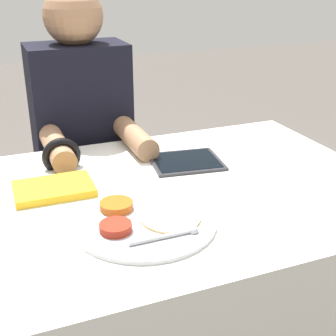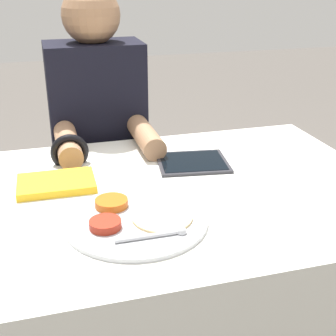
{
  "view_description": "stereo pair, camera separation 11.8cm",
  "coord_description": "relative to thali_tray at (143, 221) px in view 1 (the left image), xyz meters",
  "views": [
    {
      "loc": [
        -0.37,
        -1.01,
        1.26
      ],
      "look_at": [
        0.04,
        0.0,
        0.79
      ],
      "focal_mm": 50.0,
      "sensor_mm": 36.0,
      "label": 1
    },
    {
      "loc": [
        -0.26,
        -1.04,
        1.26
      ],
      "look_at": [
        0.04,
        0.0,
        0.79
      ],
      "focal_mm": 50.0,
      "sensor_mm": 36.0,
      "label": 2
    }
  ],
  "objects": [
    {
      "name": "dining_table",
      "position": [
        0.08,
        0.14,
        -0.37
      ],
      "size": [
        1.23,
        0.8,
        0.73
      ],
      "color": "silver",
      "rests_on": "ground_plane"
    },
    {
      "name": "thali_tray",
      "position": [
        0.0,
        0.0,
        0.0
      ],
      "size": [
        0.32,
        0.32,
        0.03
      ],
      "color": "#B7BABF",
      "rests_on": "dining_table"
    },
    {
      "name": "red_notebook",
      "position": [
        -0.16,
        0.24,
        0.0
      ],
      "size": [
        0.2,
        0.14,
        0.02
      ],
      "color": "silver",
      "rests_on": "dining_table"
    },
    {
      "name": "tablet_device",
      "position": [
        0.23,
        0.29,
        -0.0
      ],
      "size": [
        0.22,
        0.2,
        0.01
      ],
      "color": "#28282D",
      "rests_on": "dining_table"
    },
    {
      "name": "person_diner",
      "position": [
        0.01,
        0.68,
        -0.16
      ],
      "size": [
        0.34,
        0.46,
        1.21
      ],
      "color": "black",
      "rests_on": "ground_plane"
    }
  ]
}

